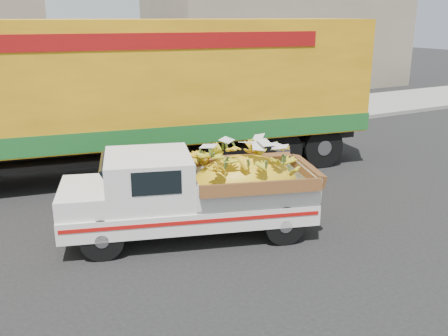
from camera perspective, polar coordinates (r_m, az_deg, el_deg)
ground at (r=8.99m, az=-10.55°, el=-8.87°), size 100.00×100.00×0.00m
curb at (r=14.91m, az=-18.61°, el=1.33°), size 60.00×0.25×0.15m
sidewalk at (r=16.92m, az=-19.98°, el=2.98°), size 60.00×4.00×0.14m
building_right at (r=28.44m, az=6.57°, el=15.17°), size 14.00×6.00×6.00m
pickup_truck at (r=9.07m, az=-1.92°, el=-2.58°), size 4.74×2.92×1.57m
semi_trailer at (r=12.55m, az=-9.98°, el=8.71°), size 12.08×4.55×3.80m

